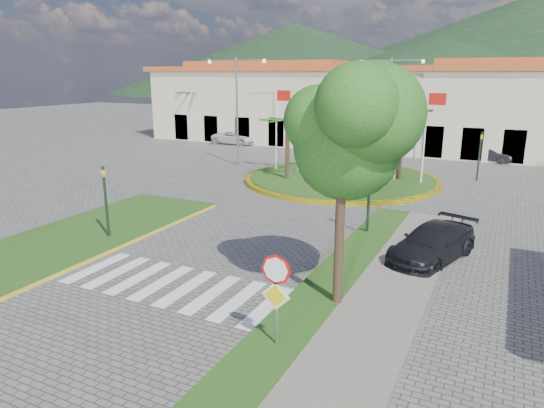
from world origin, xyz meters
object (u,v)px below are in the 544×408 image
at_px(stop_sign, 276,287).
at_px(white_van, 235,138).
at_px(deciduous_tree, 343,137).
at_px(car_dark_b, 490,155).
at_px(car_side_right, 433,243).
at_px(roundabout_island, 341,178).
at_px(car_dark_a, 356,153).

relative_size(stop_sign, white_van, 0.57).
xyz_separation_m(stop_sign, white_van, (-19.84, 31.73, -1.14)).
height_order(deciduous_tree, car_dark_b, deciduous_tree).
bearing_deg(car_side_right, white_van, 151.32).
relative_size(roundabout_island, car_dark_b, 3.60).
bearing_deg(white_van, car_dark_b, -89.09).
distance_m(white_van, car_dark_a, 14.03).
bearing_deg(white_van, stop_sign, -148.08).
bearing_deg(stop_sign, car_dark_b, 83.87).
xyz_separation_m(roundabout_island, stop_sign, (4.90, -20.04, 1.61)).
relative_size(car_dark_a, car_dark_b, 1.03).
bearing_deg(deciduous_tree, white_van, 125.46).
bearing_deg(stop_sign, roundabout_island, 103.73).
relative_size(stop_sign, deciduous_tree, 0.39).
distance_m(roundabout_island, car_side_right, 13.95).
xyz_separation_m(roundabout_island, car_dark_a, (-1.41, 8.00, 0.44)).
distance_m(stop_sign, car_dark_a, 28.76).
bearing_deg(car_side_right, deciduous_tree, -93.30).
distance_m(stop_sign, white_van, 37.44).
bearing_deg(car_dark_a, white_van, 60.97).
bearing_deg(car_dark_b, white_van, 106.97).
xyz_separation_m(white_van, car_side_right, (22.44, -23.45, 0.02)).
bearing_deg(car_side_right, car_dark_b, 105.54).
bearing_deg(deciduous_tree, car_dark_a, 105.43).
height_order(roundabout_island, car_dark_a, roundabout_island).
relative_size(roundabout_island, deciduous_tree, 1.87).
bearing_deg(car_dark_a, roundabout_island, 176.21).
height_order(roundabout_island, white_van, roundabout_island).
bearing_deg(white_van, roundabout_island, -128.14).
xyz_separation_m(roundabout_island, car_side_right, (7.50, -11.76, 0.50)).
relative_size(deciduous_tree, car_dark_b, 1.93).
height_order(white_van, car_side_right, car_side_right).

